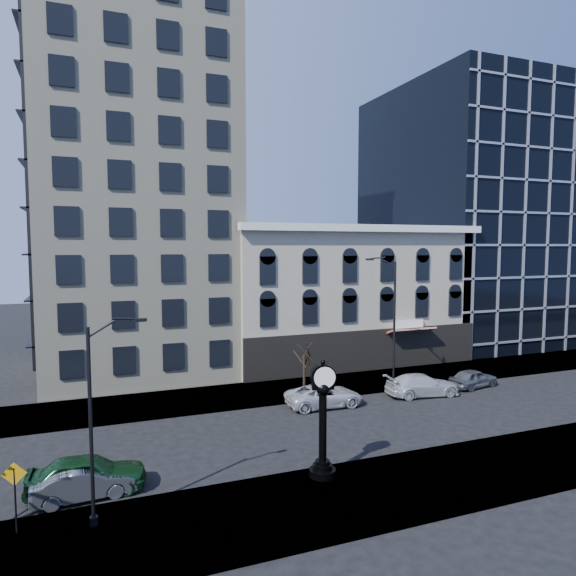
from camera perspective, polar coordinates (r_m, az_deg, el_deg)
name	(u,v)px	position (r m, az deg, el deg)	size (l,w,h in m)	color
ground	(281,434)	(30.46, -0.80, -15.88)	(160.00, 160.00, 0.00)	black
sidewalk_far	(242,395)	(37.66, -5.16, -11.75)	(160.00, 6.00, 0.12)	gray
sidewalk_near	(347,496)	(23.73, 6.53, -21.98)	(160.00, 6.00, 0.12)	gray
cream_tower	(134,143)	(46.57, -16.77, 15.15)	(15.90, 15.40, 42.50)	beige
victorian_row	(341,297)	(48.18, 5.95, -0.95)	(22.60, 11.19, 12.50)	#B0A890
glass_office	(477,217)	(63.58, 20.23, 7.37)	(20.00, 20.15, 28.00)	black
street_clock	(323,424)	(24.31, 3.88, -14.83)	(1.24, 1.24, 5.45)	black
street_lamp_near	(106,366)	(20.62, -19.61, -8.20)	(2.08, 0.47, 8.05)	black
street_lamp_far	(385,287)	(39.24, 10.74, 0.13)	(2.42, 1.29, 9.97)	black
bare_tree_far	(304,348)	(37.83, 1.82, -6.66)	(2.43, 2.43, 4.17)	black
warning_sign	(15,484)	(22.53, -28.10, -18.70)	(0.87, 0.13, 2.68)	black
car_near_a	(87,474)	(25.18, -21.42, -18.69)	(1.99, 4.95, 1.69)	#143F1E
car_near_b	(84,483)	(24.81, -21.73, -19.44)	(1.47, 4.21, 1.39)	#595B60
car_far_a	(324,396)	(35.06, 4.06, -11.86)	(2.41, 5.24, 1.46)	silver
car_far_b	(422,385)	(38.59, 14.69, -10.38)	(2.17, 5.34, 1.55)	silver
car_far_c	(473,378)	(41.89, 19.89, -9.41)	(1.66, 4.13, 1.41)	#595B60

